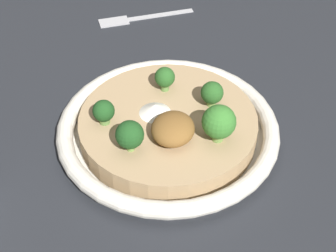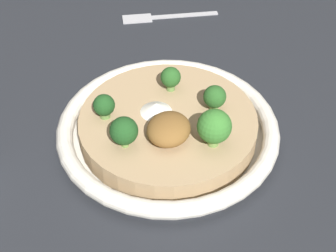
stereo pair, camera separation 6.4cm
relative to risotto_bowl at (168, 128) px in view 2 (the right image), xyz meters
The scene contains 10 objects.
ground_plane 0.02m from the risotto_bowl, ahead, with size 6.00×6.00×0.00m, color #23262B.
risotto_bowl is the anchor object (origin of this frame).
cheese_sprinkle 0.03m from the risotto_bowl, 72.03° to the left, with size 0.04×0.04×0.01m.
crispy_onion_garnish 0.05m from the risotto_bowl, 159.67° to the right, with size 0.06×0.05×0.03m.
broccoli_front_left 0.08m from the risotto_bowl, 112.16° to the right, with size 0.04×0.04×0.05m.
broccoli_front 0.07m from the risotto_bowl, 55.10° to the right, with size 0.03×0.03×0.03m.
broccoli_back_left 0.09m from the risotto_bowl, 107.66° to the left, with size 0.03×0.03×0.03m.
broccoli_right 0.07m from the risotto_bowl, 15.45° to the left, with size 0.03×0.03×0.03m.
broccoli_left 0.08m from the risotto_bowl, 152.83° to the left, with size 0.03×0.03×0.04m.
fork_utensil 0.29m from the risotto_bowl, 21.75° to the left, with size 0.09×0.15×0.00m.
Camera 2 is at (-0.45, -0.15, 0.46)m, focal length 55.00 mm.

